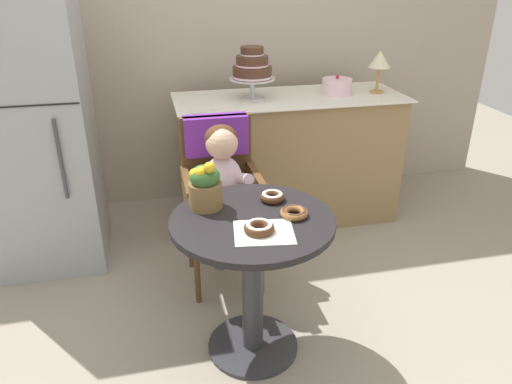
{
  "coord_description": "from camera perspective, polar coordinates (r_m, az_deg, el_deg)",
  "views": [
    {
      "loc": [
        -0.4,
        -1.81,
        1.71
      ],
      "look_at": [
        0.05,
        0.15,
        0.77
      ],
      "focal_mm": 34.17,
      "sensor_mm": 36.0,
      "label": 1
    }
  ],
  "objects": [
    {
      "name": "flower_vase",
      "position": [
        2.16,
        -5.98,
        0.84
      ],
      "size": [
        0.15,
        0.15,
        0.23
      ],
      "color": "brown",
      "rests_on": "cafe_table"
    },
    {
      "name": "back_wall",
      "position": [
        3.7,
        -7.06,
        19.36
      ],
      "size": [
        4.8,
        0.1,
        2.7
      ],
      "primitive_type": "cube",
      "color": "#B2A393",
      "rests_on": "ground"
    },
    {
      "name": "wicker_chair",
      "position": [
        2.74,
        -4.32,
        2.07
      ],
      "size": [
        0.42,
        0.45,
        0.95
      ],
      "rotation": [
        0.0,
        0.0,
        -0.09
      ],
      "color": "brown",
      "rests_on": "ground"
    },
    {
      "name": "donut_front",
      "position": [
        1.98,
        0.43,
        -4.14
      ],
      "size": [
        0.13,
        0.13,
        0.04
      ],
      "color": "#4C2D19",
      "rests_on": "cafe_table"
    },
    {
      "name": "display_counter",
      "position": [
        3.48,
        3.8,
        3.94
      ],
      "size": [
        1.56,
        0.62,
        0.9
      ],
      "color": "#93754C",
      "rests_on": "ground"
    },
    {
      "name": "paper_napkin",
      "position": [
        1.99,
        0.93,
        -4.74
      ],
      "size": [
        0.27,
        0.24,
        0.0
      ],
      "primitive_type": "cube",
      "rotation": [
        0.0,
        0.0,
        -0.15
      ],
      "color": "white",
      "rests_on": "cafe_table"
    },
    {
      "name": "cafe_table",
      "position": [
        2.21,
        -0.4,
        -7.9
      ],
      "size": [
        0.72,
        0.72,
        0.72
      ],
      "color": "black",
      "rests_on": "ground"
    },
    {
      "name": "ground_plane",
      "position": [
        2.52,
        -0.36,
        -17.62
      ],
      "size": [
        8.0,
        8.0,
        0.0
      ],
      "primitive_type": "plane",
      "color": "gray"
    },
    {
      "name": "donut_side",
      "position": [
        2.24,
        1.92,
        -0.51
      ],
      "size": [
        0.11,
        0.11,
        0.04
      ],
      "color": "#4C2D19",
      "rests_on": "cafe_table"
    },
    {
      "name": "refrigerator",
      "position": [
        3.1,
        -24.64,
        6.7
      ],
      "size": [
        0.64,
        0.63,
        1.7
      ],
      "color": "#9EA0A5",
      "rests_on": "ground"
    },
    {
      "name": "table_lamp",
      "position": [
        3.5,
        14.28,
        14.63
      ],
      "size": [
        0.15,
        0.15,
        0.28
      ],
      "color": "#B28C47",
      "rests_on": "display_counter"
    },
    {
      "name": "round_layer_cake",
      "position": [
        3.44,
        9.43,
        12.09
      ],
      "size": [
        0.2,
        0.2,
        0.13
      ],
      "color": "silver",
      "rests_on": "display_counter"
    },
    {
      "name": "tiered_cake_stand",
      "position": [
        3.24,
        -0.45,
        14.31
      ],
      "size": [
        0.3,
        0.3,
        0.34
      ],
      "color": "silver",
      "rests_on": "display_counter"
    },
    {
      "name": "seated_child",
      "position": [
        2.59,
        -3.8,
        1.52
      ],
      "size": [
        0.27,
        0.32,
        0.73
      ],
      "color": "silver",
      "rests_on": "ground"
    },
    {
      "name": "donut_mid",
      "position": [
        2.11,
        4.47,
        -2.39
      ],
      "size": [
        0.12,
        0.12,
        0.03
      ],
      "color": "#936033",
      "rests_on": "cafe_table"
    }
  ]
}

